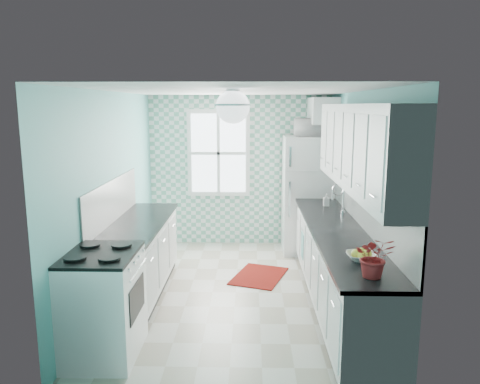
{
  "coord_description": "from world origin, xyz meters",
  "views": [
    {
      "loc": [
        0.18,
        -5.58,
        2.34
      ],
      "look_at": [
        0.05,
        0.25,
        1.25
      ],
      "focal_mm": 35.0,
      "sensor_mm": 36.0,
      "label": 1
    }
  ],
  "objects_px": {
    "ceiling_light": "(233,106)",
    "potted_plant": "(374,257)",
    "fridge": "(308,194)",
    "fruit_bowl": "(362,257)",
    "microwave": "(310,127)",
    "sink": "(329,215)",
    "stove": "(102,303)"
  },
  "relations": [
    {
      "from": "stove",
      "to": "microwave",
      "type": "xyz_separation_m",
      "value": [
        2.31,
        3.29,
        1.48
      ]
    },
    {
      "from": "ceiling_light",
      "to": "potted_plant",
      "type": "distance_m",
      "value": 2.03
    },
    {
      "from": "fridge",
      "to": "potted_plant",
      "type": "height_order",
      "value": "fridge"
    },
    {
      "from": "fridge",
      "to": "ceiling_light",
      "type": "bearing_deg",
      "value": -110.27
    },
    {
      "from": "fruit_bowl",
      "to": "microwave",
      "type": "bearing_deg",
      "value": 91.59
    },
    {
      "from": "ceiling_light",
      "to": "fridge",
      "type": "xyz_separation_m",
      "value": [
        1.11,
        2.58,
        -1.39
      ]
    },
    {
      "from": "fridge",
      "to": "stove",
      "type": "relative_size",
      "value": 1.88
    },
    {
      "from": "fridge",
      "to": "microwave",
      "type": "xyz_separation_m",
      "value": [
        0.0,
        0.0,
        1.07
      ]
    },
    {
      "from": "potted_plant",
      "to": "stove",
      "type": "bearing_deg",
      "value": 170.72
    },
    {
      "from": "fridge",
      "to": "microwave",
      "type": "bearing_deg",
      "value": 56.47
    },
    {
      "from": "sink",
      "to": "potted_plant",
      "type": "relative_size",
      "value": 1.51
    },
    {
      "from": "fruit_bowl",
      "to": "microwave",
      "type": "xyz_separation_m",
      "value": [
        -0.09,
        3.25,
        1.02
      ]
    },
    {
      "from": "fridge",
      "to": "fruit_bowl",
      "type": "distance_m",
      "value": 3.25
    },
    {
      "from": "fruit_bowl",
      "to": "sink",
      "type": "bearing_deg",
      "value": 89.88
    },
    {
      "from": "microwave",
      "to": "fridge",
      "type": "bearing_deg",
      "value": 53.98
    },
    {
      "from": "fruit_bowl",
      "to": "stove",
      "type": "bearing_deg",
      "value": -179.2
    },
    {
      "from": "sink",
      "to": "ceiling_light",
      "type": "bearing_deg",
      "value": -139.69
    },
    {
      "from": "sink",
      "to": "fridge",
      "type": "bearing_deg",
      "value": 90.1
    },
    {
      "from": "ceiling_light",
      "to": "sink",
      "type": "relative_size",
      "value": 0.66
    },
    {
      "from": "fridge",
      "to": "fruit_bowl",
      "type": "xyz_separation_m",
      "value": [
        0.09,
        -3.25,
        0.04
      ]
    },
    {
      "from": "ceiling_light",
      "to": "fruit_bowl",
      "type": "height_order",
      "value": "ceiling_light"
    },
    {
      "from": "stove",
      "to": "fruit_bowl",
      "type": "distance_m",
      "value": 2.44
    },
    {
      "from": "ceiling_light",
      "to": "potted_plant",
      "type": "relative_size",
      "value": 0.99
    },
    {
      "from": "fridge",
      "to": "microwave",
      "type": "relative_size",
      "value": 3.77
    },
    {
      "from": "sink",
      "to": "potted_plant",
      "type": "distance_m",
      "value": 2.27
    },
    {
      "from": "fridge",
      "to": "potted_plant",
      "type": "bearing_deg",
      "value": -85.57
    },
    {
      "from": "stove",
      "to": "ceiling_light",
      "type": "bearing_deg",
      "value": 33.07
    },
    {
      "from": "fridge",
      "to": "potted_plant",
      "type": "xyz_separation_m",
      "value": [
        0.09,
        -3.68,
        0.19
      ]
    },
    {
      "from": "stove",
      "to": "fruit_bowl",
      "type": "bearing_deg",
      "value": 3.3
    },
    {
      "from": "ceiling_light",
      "to": "microwave",
      "type": "height_order",
      "value": "ceiling_light"
    },
    {
      "from": "microwave",
      "to": "stove",
      "type": "bearing_deg",
      "value": 55.44
    },
    {
      "from": "ceiling_light",
      "to": "fridge",
      "type": "relative_size",
      "value": 0.19
    }
  ]
}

